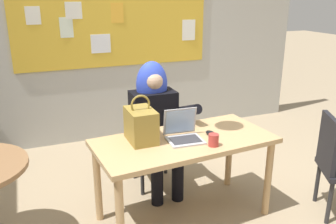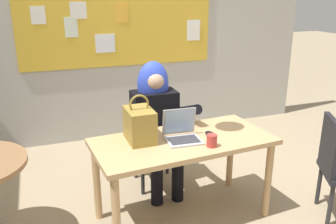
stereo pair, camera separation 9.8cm
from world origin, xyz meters
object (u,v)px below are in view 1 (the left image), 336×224
(person_costumed, at_px, (156,117))
(laptop, at_px, (183,133))
(chair_at_desk, at_px, (152,135))
(computer_mouse, at_px, (210,133))
(desk_main, at_px, (184,149))
(coffee_mug, at_px, (213,140))
(handbag, at_px, (141,125))

(person_costumed, bearing_deg, laptop, 3.48)
(chair_at_desk, distance_m, computer_mouse, 0.79)
(chair_at_desk, relative_size, person_costumed, 0.72)
(desk_main, distance_m, coffee_mug, 0.29)
(computer_mouse, xyz_separation_m, handbag, (-0.56, 0.10, 0.12))
(person_costumed, bearing_deg, handbag, -30.86)
(handbag, relative_size, coffee_mug, 3.98)
(computer_mouse, relative_size, coffee_mug, 1.09)
(chair_at_desk, height_order, coffee_mug, chair_at_desk)
(desk_main, distance_m, computer_mouse, 0.26)
(desk_main, distance_m, chair_at_desk, 0.72)
(handbag, bearing_deg, computer_mouse, -9.98)
(computer_mouse, bearing_deg, coffee_mug, -121.44)
(desk_main, height_order, person_costumed, person_costumed)
(laptop, bearing_deg, computer_mouse, 2.24)
(person_costumed, height_order, laptop, person_costumed)
(person_costumed, xyz_separation_m, handbag, (-0.30, -0.48, 0.13))
(chair_at_desk, xyz_separation_m, person_costumed, (-0.01, -0.13, 0.23))
(desk_main, bearing_deg, coffee_mug, -54.06)
(laptop, height_order, computer_mouse, laptop)
(chair_at_desk, relative_size, laptop, 3.01)
(computer_mouse, distance_m, handbag, 0.59)
(laptop, xyz_separation_m, computer_mouse, (0.24, -0.01, -0.04))
(desk_main, relative_size, chair_at_desk, 1.68)
(chair_at_desk, height_order, person_costumed, person_costumed)
(laptop, relative_size, coffee_mug, 3.09)
(laptop, bearing_deg, chair_at_desk, 95.88)
(desk_main, bearing_deg, laptop, 158.96)
(desk_main, xyz_separation_m, chair_at_desk, (-0.03, 0.70, -0.14))
(laptop, xyz_separation_m, handbag, (-0.32, 0.09, 0.08))
(chair_at_desk, relative_size, handbag, 2.34)
(chair_at_desk, distance_m, laptop, 0.75)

